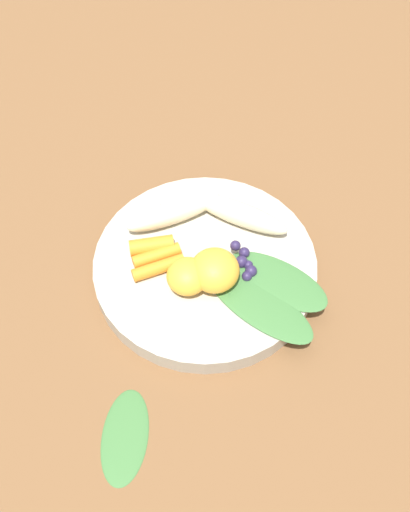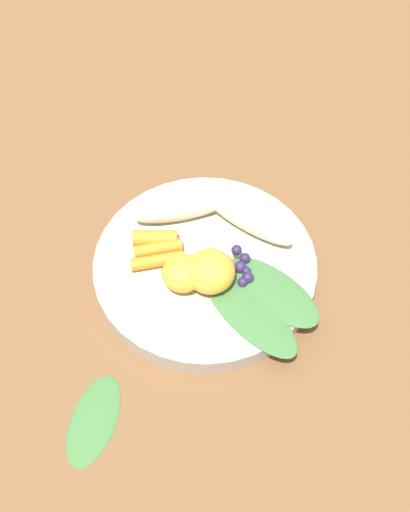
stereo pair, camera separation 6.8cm
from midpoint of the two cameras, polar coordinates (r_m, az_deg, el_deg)
name	(u,v)px [view 1 (the left image)]	position (r m, az deg, el deg)	size (l,w,h in m)	color
ground_plane	(205,273)	(0.71, -2.74, -1.80)	(2.40, 2.40, 0.00)	brown
bowl	(205,267)	(0.70, -2.78, -1.25)	(0.26, 0.26, 0.02)	#B2AD9E
banana_peeled_left	(174,212)	(0.72, -5.64, 3.99)	(0.12, 0.03, 0.03)	beige
banana_peeled_right	(240,214)	(0.71, 0.61, 3.81)	(0.12, 0.03, 0.03)	beige
orange_segment_near	(215,270)	(0.66, -2.04, -1.57)	(0.05, 0.05, 0.04)	#F4A833
orange_segment_far	(188,276)	(0.66, -4.61, -2.13)	(0.05, 0.05, 0.03)	#F4A833
carrot_front	(152,246)	(0.70, -7.85, 0.77)	(0.02, 0.02, 0.05)	orange
carrot_mid_left	(157,256)	(0.69, -7.41, -0.16)	(0.02, 0.02, 0.06)	orange
carrot_mid_right	(159,268)	(0.68, -7.26, -1.31)	(0.01, 0.01, 0.06)	orange
blueberry_pile	(242,265)	(0.68, 0.63, -1.02)	(0.04, 0.05, 0.02)	#2D234C
coconut_shred_patch	(255,289)	(0.67, 1.81, -3.36)	(0.04, 0.04, 0.00)	white
kale_leaf_left	(259,305)	(0.66, 2.17, -4.84)	(0.14, 0.05, 0.01)	#3D7038
kale_leaf_right	(277,281)	(0.67, 3.94, -2.57)	(0.12, 0.06, 0.01)	#3D7038
kale_leaf_stray	(125,436)	(0.63, -10.77, -16.57)	(0.10, 0.05, 0.01)	#3D7038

